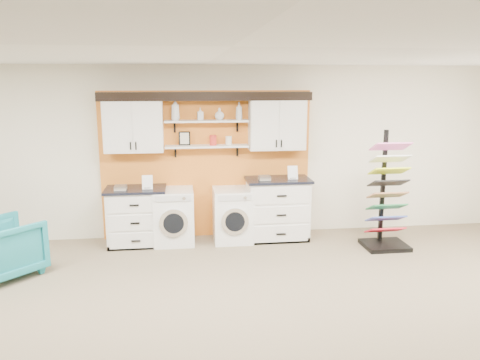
{
  "coord_description": "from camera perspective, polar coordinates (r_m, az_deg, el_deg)",
  "views": [
    {
      "loc": [
        -0.39,
        -3.6,
        2.55
      ],
      "look_at": [
        0.35,
        2.3,
        1.29
      ],
      "focal_mm": 35.0,
      "sensor_mm": 36.0,
      "label": 1
    }
  ],
  "objects": [
    {
      "name": "ceiling",
      "position": [
        3.63,
        -0.95,
        15.97
      ],
      "size": [
        10.0,
        10.0,
        0.0
      ],
      "primitive_type": "plane",
      "rotation": [
        3.14,
        0.0,
        0.0
      ],
      "color": "white",
      "rests_on": "wall_back"
    },
    {
      "name": "wall_back",
      "position": [
        7.7,
        -4.13,
        3.37
      ],
      "size": [
        10.0,
        0.0,
        10.0
      ],
      "primitive_type": "plane",
      "rotation": [
        1.57,
        0.0,
        0.0
      ],
      "color": "white",
      "rests_on": "floor"
    },
    {
      "name": "accent_panel",
      "position": [
        7.69,
        -4.1,
        1.86
      ],
      "size": [
        3.4,
        0.07,
        2.4
      ],
      "primitive_type": "cube",
      "color": "orange",
      "rests_on": "wall_back"
    },
    {
      "name": "upper_cabinet_left",
      "position": [
        7.46,
        -12.86,
        6.55
      ],
      "size": [
        0.9,
        0.35,
        0.84
      ],
      "color": "white",
      "rests_on": "wall_back"
    },
    {
      "name": "upper_cabinet_right",
      "position": [
        7.58,
        4.52,
        6.89
      ],
      "size": [
        0.9,
        0.35,
        0.84
      ],
      "color": "white",
      "rests_on": "wall_back"
    },
    {
      "name": "shelf_lower",
      "position": [
        7.48,
        -4.07,
        4.13
      ],
      "size": [
        1.32,
        0.28,
        0.03
      ],
      "primitive_type": "cube",
      "color": "white",
      "rests_on": "wall_back"
    },
    {
      "name": "shelf_upper",
      "position": [
        7.44,
        -4.11,
        7.19
      ],
      "size": [
        1.32,
        0.28,
        0.03
      ],
      "primitive_type": "cube",
      "color": "white",
      "rests_on": "wall_back"
    },
    {
      "name": "crown_molding",
      "position": [
        7.43,
        -4.16,
        10.25
      ],
      "size": [
        3.3,
        0.41,
        0.13
      ],
      "color": "black",
      "rests_on": "wall_back"
    },
    {
      "name": "picture_frame",
      "position": [
        7.5,
        -6.78,
        5.06
      ],
      "size": [
        0.18,
        0.02,
        0.22
      ],
      "color": "black",
      "rests_on": "shelf_lower"
    },
    {
      "name": "canister_red",
      "position": [
        7.47,
        -3.31,
        4.87
      ],
      "size": [
        0.11,
        0.11,
        0.16
      ],
      "primitive_type": "cylinder",
      "color": "red",
      "rests_on": "shelf_lower"
    },
    {
      "name": "canister_cream",
      "position": [
        7.5,
        -1.39,
        4.83
      ],
      "size": [
        0.1,
        0.1,
        0.14
      ],
      "primitive_type": "cylinder",
      "color": "silver",
      "rests_on": "shelf_lower"
    },
    {
      "name": "base_cabinet_left",
      "position": [
        7.57,
        -12.47,
        -4.33
      ],
      "size": [
        0.93,
        0.66,
        0.92
      ],
      "color": "white",
      "rests_on": "floor"
    },
    {
      "name": "base_cabinet_right",
      "position": [
        7.68,
        4.58,
        -3.5
      ],
      "size": [
        1.03,
        0.66,
        1.01
      ],
      "color": "white",
      "rests_on": "floor"
    },
    {
      "name": "washer",
      "position": [
        7.54,
        -8.06,
        -4.39
      ],
      "size": [
        0.63,
        0.71,
        0.87
      ],
      "color": "white",
      "rests_on": "floor"
    },
    {
      "name": "dryer",
      "position": [
        7.58,
        -0.92,
        -4.25
      ],
      "size": [
        0.61,
        0.71,
        0.86
      ],
      "color": "white",
      "rests_on": "floor"
    },
    {
      "name": "sample_rack",
      "position": [
        7.58,
        17.37,
        -3.76
      ],
      "size": [
        0.67,
        0.56,
        1.82
      ],
      "rotation": [
        0.0,
        0.0,
        0.01
      ],
      "color": "black",
      "rests_on": "floor"
    },
    {
      "name": "armchair",
      "position": [
        6.99,
        -26.75,
        -7.39
      ],
      "size": [
        1.17,
        1.17,
        0.77
      ],
      "primitive_type": "imported",
      "rotation": [
        0.0,
        0.0,
        2.36
      ],
      "color": "#187884",
      "rests_on": "floor"
    },
    {
      "name": "soap_bottle_a",
      "position": [
        7.41,
        -7.89,
        8.51
      ],
      "size": [
        0.17,
        0.17,
        0.34
      ],
      "primitive_type": "imported",
      "rotation": [
        0.0,
        0.0,
        -2.04
      ],
      "color": "silver",
      "rests_on": "shelf_upper"
    },
    {
      "name": "soap_bottle_b",
      "position": [
        7.42,
        -4.86,
        8.04
      ],
      "size": [
        0.1,
        0.1,
        0.2
      ],
      "primitive_type": "imported",
      "rotation": [
        0.0,
        0.0,
        0.09
      ],
      "color": "silver",
      "rests_on": "shelf_upper"
    },
    {
      "name": "soap_bottle_c",
      "position": [
        7.44,
        -2.53,
        8.05
      ],
      "size": [
        0.21,
        0.21,
        0.19
      ],
      "primitive_type": "imported",
      "rotation": [
        0.0,
        0.0,
        0.69
      ],
      "color": "silver",
      "rests_on": "shelf_upper"
    },
    {
      "name": "soap_bottle_d",
      "position": [
        7.47,
        -0.12,
        8.43
      ],
      "size": [
        0.14,
        0.14,
        0.28
      ],
      "primitive_type": "imported",
      "rotation": [
        0.0,
        0.0,
        -0.33
      ],
      "color": "silver",
      "rests_on": "shelf_upper"
    }
  ]
}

